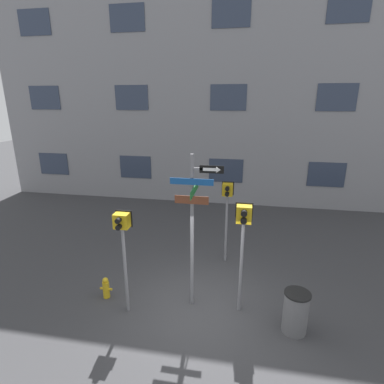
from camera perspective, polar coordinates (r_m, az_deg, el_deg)
The scene contains 8 objects.
ground_plane at distance 8.23m, azimuth 1.60°, elevation -21.98°, with size 60.00×60.00×0.00m, color #38383A.
building_facade at distance 15.30m, azimuth 7.27°, elevation 24.05°, with size 24.00×0.64×14.12m.
street_sign_pole at distance 7.29m, azimuth 0.42°, elevation -5.10°, with size 1.25×1.07×4.01m.
pedestrian_signal_left at distance 7.34m, azimuth -13.06°, elevation -7.99°, with size 0.41×0.40×2.70m.
pedestrian_signal_right at distance 7.23m, azimuth 9.73°, elevation -6.81°, with size 0.41×0.40×2.88m.
pedestrian_signal_across at distance 9.56m, azimuth 6.71°, elevation -1.61°, with size 0.38×0.40×2.72m.
fire_hydrant at distance 8.87m, azimuth -16.06°, elevation -17.13°, with size 0.34×0.18×0.61m.
trash_bin at distance 7.79m, azimuth 19.13°, elevation -20.80°, with size 0.60×0.60×1.03m.
Camera 1 is at (0.91, -6.32, 5.19)m, focal length 28.00 mm.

